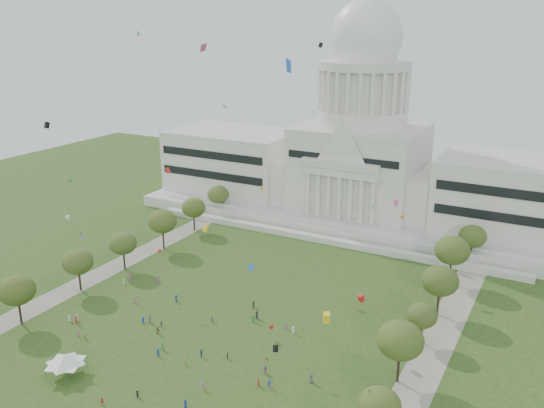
{
  "coord_description": "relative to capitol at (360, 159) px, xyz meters",
  "views": [
    {
      "loc": [
        69.62,
        -84.35,
        70.99
      ],
      "look_at": [
        0.0,
        45.0,
        24.0
      ],
      "focal_mm": 38.0,
      "sensor_mm": 36.0,
      "label": 1
    }
  ],
  "objects": [
    {
      "name": "row_tree_r_5",
      "position": [
        43.49,
        -43.4,
        -12.37
      ],
      "size": [
        9.82,
        9.82,
        13.96
      ],
      "color": "black",
      "rests_on": "ground"
    },
    {
      "name": "person_7",
      "position": [
        -4.1,
        -130.49,
        -21.47
      ],
      "size": [
        0.74,
        0.67,
        1.66
      ],
      "primitive_type": "imported",
      "rotation": [
        0.0,
        0.0,
        3.61
      ],
      "color": "#B21E1E",
      "rests_on": "ground"
    },
    {
      "name": "row_tree_r_6",
      "position": [
        45.96,
        -25.46,
        -13.79
      ],
      "size": [
        8.42,
        8.42,
        11.97
      ],
      "color": "black",
      "rests_on": "ground"
    },
    {
      "name": "row_tree_r_1",
      "position": [
        46.22,
        -115.34,
        -14.64
      ],
      "size": [
        7.58,
        7.58,
        10.78
      ],
      "color": "black",
      "rests_on": "ground"
    },
    {
      "name": "row_tree_r_2",
      "position": [
        44.17,
        -96.15,
        -12.64
      ],
      "size": [
        9.55,
        9.55,
        13.58
      ],
      "color": "black",
      "rests_on": "ground"
    },
    {
      "name": "person_5",
      "position": [
        -11.55,
        -104.44,
        -21.35
      ],
      "size": [
        1.89,
        1.34,
        1.9
      ],
      "primitive_type": "imported",
      "rotation": [
        0.0,
        0.0,
        2.73
      ],
      "color": "olive",
      "rests_on": "ground"
    },
    {
      "name": "person_3",
      "position": [
        10.46,
        -117.33,
        -21.42
      ],
      "size": [
        0.63,
        1.15,
        1.75
      ],
      "primitive_type": "imported",
      "rotation": [
        0.0,
        0.0,
        4.75
      ],
      "color": "#994C8C",
      "rests_on": "ground"
    },
    {
      "name": "row_tree_l_2",
      "position": [
        -45.04,
        -96.29,
        -13.79
      ],
      "size": [
        8.42,
        8.42,
        11.97
      ],
      "color": "black",
      "rests_on": "ground"
    },
    {
      "name": "path_right",
      "position": [
        48.0,
        -83.59,
        -22.28
      ],
      "size": [
        8.0,
        160.0,
        0.04
      ],
      "primitive_type": "cube",
      "color": "gray",
      "rests_on": "ground"
    },
    {
      "name": "person_11",
      "position": [
        0.55,
        -125.57,
        -21.5
      ],
      "size": [
        1.43,
        1.46,
        1.58
      ],
      "primitive_type": "imported",
      "rotation": [
        0.0,
        0.0,
        2.33
      ],
      "color": "#26262B",
      "rests_on": "ground"
    },
    {
      "name": "capitol",
      "position": [
        0.0,
        0.0,
        0.0
      ],
      "size": [
        160.0,
        64.5,
        91.3
      ],
      "color": "beige",
      "rests_on": "ground"
    },
    {
      "name": "row_tree_l_5",
      "position": [
        -45.22,
        -42.58,
        -13.88
      ],
      "size": [
        8.33,
        8.33,
        11.85
      ],
      "color": "black",
      "rests_on": "ground"
    },
    {
      "name": "person_6",
      "position": [
        10.74,
        -123.68,
        -21.41
      ],
      "size": [
        0.87,
        1.02,
        1.77
      ],
      "primitive_type": "imported",
      "rotation": [
        0.0,
        0.0,
        1.99
      ],
      "color": "navy",
      "rests_on": "ground"
    },
    {
      "name": "row_tree_r_4",
      "position": [
        44.76,
        -63.55,
        -13.01
      ],
      "size": [
        9.19,
        9.19,
        13.06
      ],
      "color": "black",
      "rests_on": "ground"
    },
    {
      "name": "ground",
      "position": [
        0.0,
        -113.59,
        -22.3
      ],
      "size": [
        400.0,
        400.0,
        0.0
      ],
      "primitive_type": "plane",
      "color": "#2E4B1A",
      "rests_on": "ground"
    },
    {
      "name": "row_tree_l_6",
      "position": [
        -46.87,
        -24.45,
        -14.02
      ],
      "size": [
        8.19,
        8.19,
        11.64
      ],
      "color": "black",
      "rests_on": "ground"
    },
    {
      "name": "event_tent",
      "position": [
        -17.69,
        -126.7,
        -18.47
      ],
      "size": [
        11.57,
        11.57,
        4.94
      ],
      "color": "#4C4C4C",
      "rests_on": "ground"
    },
    {
      "name": "person_2",
      "position": [
        19.0,
        -106.66,
        -21.32
      ],
      "size": [
        1.1,
        1.05,
        1.94
      ],
      "primitive_type": "imported",
      "rotation": [
        0.0,
        0.0,
        0.69
      ],
      "color": "#994C8C",
      "rests_on": "ground"
    },
    {
      "name": "row_tree_r_3",
      "position": [
        44.4,
        -79.1,
        -15.21
      ],
      "size": [
        7.01,
        7.01,
        9.98
      ],
      "color": "black",
      "rests_on": "ground"
    },
    {
      "name": "path_left",
      "position": [
        -48.0,
        -83.59,
        -22.28
      ],
      "size": [
        8.0,
        160.0,
        0.04
      ],
      "primitive_type": "cube",
      "color": "gray",
      "rests_on": "ground"
    },
    {
      "name": "person_8",
      "position": [
        -12.8,
        -101.45,
        -21.54
      ],
      "size": [
        0.86,
        0.77,
        1.51
      ],
      "primitive_type": "imported",
      "rotation": [
        0.0,
        0.0,
        2.6
      ],
      "color": "#4C4C51",
      "rests_on": "ground"
    },
    {
      "name": "person_9",
      "position": [
        21.88,
        -110.4,
        -21.44
      ],
      "size": [
        1.06,
        1.25,
        1.72
      ],
      "primitive_type": "imported",
      "rotation": [
        0.0,
        0.0,
        1.04
      ],
      "color": "navy",
      "rests_on": "ground"
    },
    {
      "name": "person_10",
      "position": [
        8.81,
        -105.61,
        -21.6
      ],
      "size": [
        0.71,
        0.92,
        1.38
      ],
      "primitive_type": "imported",
      "rotation": [
        0.0,
        0.0,
        1.95
      ],
      "color": "#26262B",
      "rests_on": "ground"
    },
    {
      "name": "person_0",
      "position": [
        28.69,
        -104.86,
        -21.31
      ],
      "size": [
        0.95,
        1.13,
        1.98
      ],
      "primitive_type": "imported",
      "rotation": [
        0.0,
        0.0,
        5.1
      ],
      "color": "#4C4C51",
      "rests_on": "ground"
    },
    {
      "name": "distant_crowd",
      "position": [
        -12.92,
        -97.19,
        -21.43
      ],
      "size": [
        57.57,
        33.06,
        1.93
      ],
      "color": "silver",
      "rests_on": "ground"
    },
    {
      "name": "kite_swarm",
      "position": [
        7.03,
        -103.2,
        8.64
      ],
      "size": [
        87.17,
        103.61,
        66.06
      ],
      "color": "orange",
      "rests_on": "ground"
    },
    {
      "name": "row_tree_l_3",
      "position": [
        -44.09,
        -79.67,
        -14.09
      ],
      "size": [
        8.12,
        8.12,
        11.55
      ],
      "color": "black",
      "rests_on": "ground"
    },
    {
      "name": "row_tree_l_4",
      "position": [
        -44.08,
        -61.17,
        -12.9
      ],
      "size": [
        9.29,
        9.29,
        13.21
      ],
      "color": "black",
      "rests_on": "ground"
    },
    {
      "name": "person_4",
      "position": [
        3.29,
        -107.69,
        -21.38
      ],
      "size": [
        0.82,
        1.18,
        1.83
      ],
      "primitive_type": "imported",
      "rotation": [
        0.0,
        0.0,
        4.95
      ],
      "color": "navy",
      "rests_on": "ground"
    },
    {
      "name": "row_tree_l_1",
      "position": [
        -44.07,
        -116.55,
        -13.34
      ],
      "size": [
        8.86,
        8.86,
        12.59
      ],
      "color": "black",
      "rests_on": "ground"
    }
  ]
}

